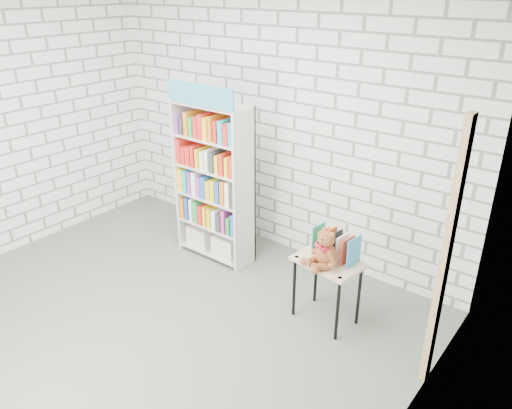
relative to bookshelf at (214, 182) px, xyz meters
The scene contains 7 objects.
ground 1.65m from the bookshelf, 76.30° to the right, with size 4.50×4.50×0.00m, color #525C4D.
room_shell 1.66m from the bookshelf, 76.30° to the right, with size 4.52×4.02×2.81m.
bookshelf is the anchor object (origin of this frame).
display_table 1.62m from the bookshelf, ahead, with size 0.62×0.47×0.62m.
table_books 1.59m from the bookshelf, ahead, with size 0.42×0.23×0.24m.
teddy_bear 1.62m from the bookshelf, 12.78° to the right, with size 0.31×0.30×0.34m.
door_trim 2.59m from the bookshelf, ahead, with size 0.05×0.12×2.10m, color tan.
Camera 1 is at (3.04, -2.22, 2.85)m, focal length 35.00 mm.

